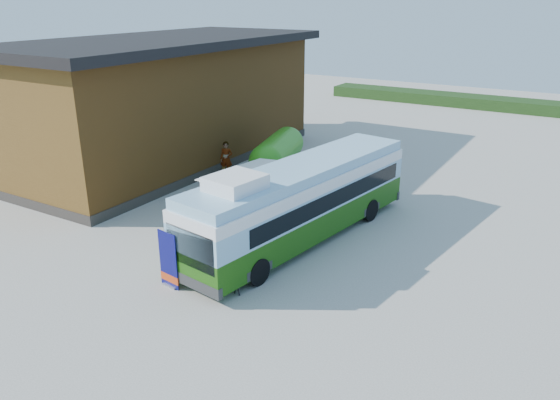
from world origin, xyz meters
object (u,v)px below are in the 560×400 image
Objects in this scene: person_a at (226,159)px; slurry_tanker at (278,153)px; banner at (168,265)px; person_b at (288,182)px; picnic_table at (236,272)px; bus at (301,199)px.

slurry_tanker reaches higher than person_a.
banner is 1.06× the size of person_a.
banner is 12.95m from person_a.
person_a is at bearing -60.32° from person_b.
slurry_tanker reaches higher than picnic_table.
bus is 6.37m from banner.
bus is 5.97× the size of banner.
bus is at bearing 79.60° from banner.
person_b is (-2.77, 8.51, 0.43)m from picnic_table.
person_b is (-0.82, 9.83, 0.09)m from banner.
person_a is at bearing 125.73° from banner.
slurry_tanker reaches higher than person_b.
picnic_table is at bearing -80.29° from slurry_tanker.
bus reaches higher than picnic_table.
person_a is at bearing 137.28° from picnic_table.
picnic_table is (-0.09, -4.63, -1.30)m from bus.
banner is 13.41m from slurry_tanker.
banner is 1.49× the size of picnic_table.
person_a is (-7.87, 10.19, 0.47)m from picnic_table.
person_a is (-5.92, 11.52, 0.13)m from banner.
banner is at bearing -90.30° from slurry_tanker.
bus is at bearing -55.05° from person_a.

